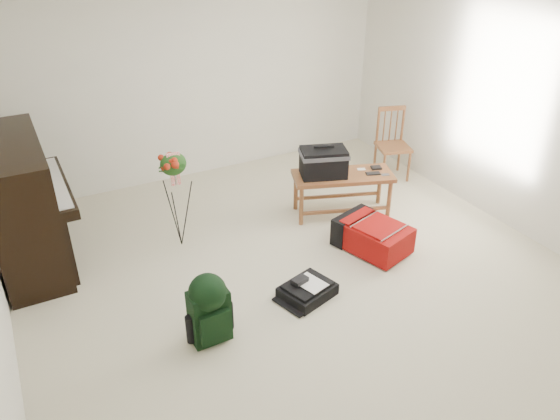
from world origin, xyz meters
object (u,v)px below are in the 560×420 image
piano (24,207)px  green_backpack (209,306)px  dining_chair (392,145)px  red_suitcase (370,233)px  flower_stand (177,200)px  black_duffel (307,290)px  bench (331,168)px

piano → green_backpack: bearing=-59.3°
dining_chair → green_backpack: dining_chair is taller
dining_chair → red_suitcase: size_ratio=1.08×
red_suitcase → flower_stand: bearing=134.0°
dining_chair → red_suitcase: (-1.23, -1.26, -0.27)m
black_duffel → green_backpack: size_ratio=0.87×
black_duffel → green_backpack: bearing=170.0°
dining_chair → green_backpack: (-3.18, -1.77, -0.09)m
black_duffel → dining_chair: bearing=20.3°
red_suitcase → black_duffel: red_suitcase is taller
piano → dining_chair: (4.30, -0.11, -0.16)m
dining_chair → flower_stand: flower_stand is taller
black_duffel → flower_stand: 1.60m
green_backpack → red_suitcase: bearing=13.6°
piano → red_suitcase: (3.07, -1.37, -0.44)m
red_suitcase → bench: bearing=75.2°
dining_chair → green_backpack: size_ratio=1.44×
dining_chair → green_backpack: 3.64m
bench → dining_chair: size_ratio=1.33×
piano → flower_stand: 1.43m
bench → dining_chair: (1.25, 0.53, -0.16)m
dining_chair → flower_stand: bearing=-156.8°
red_suitcase → black_duffel: bearing=-174.2°
black_duffel → bench: bearing=33.3°
red_suitcase → green_backpack: size_ratio=1.33×
piano → bench: (3.04, -0.64, 0.00)m
black_duffel → flower_stand: size_ratio=0.51×
piano → dining_chair: piano is taller
dining_chair → red_suitcase: 1.78m
green_backpack → flower_stand: 1.50m
red_suitcase → flower_stand: flower_stand is taller
piano → dining_chair: 4.30m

